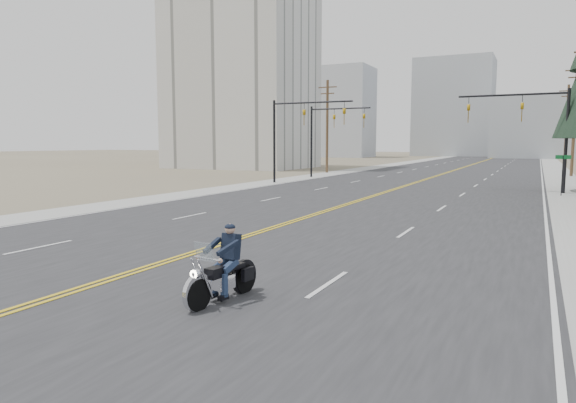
# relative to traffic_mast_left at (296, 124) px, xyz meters

# --- Properties ---
(ground_plane) EXTENTS (400.00, 400.00, 0.00)m
(ground_plane) POSITION_rel_traffic_mast_left_xyz_m (8.98, -32.00, -4.94)
(ground_plane) COLOR #776D56
(ground_plane) RESTS_ON ground
(road) EXTENTS (20.00, 200.00, 0.01)m
(road) POSITION_rel_traffic_mast_left_xyz_m (8.98, 38.00, -4.93)
(road) COLOR #303033
(road) RESTS_ON ground
(sidewalk_left) EXTENTS (3.00, 200.00, 0.01)m
(sidewalk_left) POSITION_rel_traffic_mast_left_xyz_m (-2.52, 38.00, -4.93)
(sidewalk_left) COLOR #A5A5A0
(sidewalk_left) RESTS_ON ground
(sidewalk_right) EXTENTS (3.00, 200.00, 0.01)m
(sidewalk_right) POSITION_rel_traffic_mast_left_xyz_m (20.48, 38.00, -4.93)
(sidewalk_right) COLOR #A5A5A0
(sidewalk_right) RESTS_ON ground
(traffic_mast_left) EXTENTS (7.10, 0.26, 7.00)m
(traffic_mast_left) POSITION_rel_traffic_mast_left_xyz_m (0.00, 0.00, 0.00)
(traffic_mast_left) COLOR black
(traffic_mast_left) RESTS_ON ground
(traffic_mast_right) EXTENTS (7.10, 0.26, 7.00)m
(traffic_mast_right) POSITION_rel_traffic_mast_left_xyz_m (17.95, 0.00, 0.00)
(traffic_mast_right) COLOR black
(traffic_mast_right) RESTS_ON ground
(traffic_mast_far) EXTENTS (6.10, 0.26, 7.00)m
(traffic_mast_far) POSITION_rel_traffic_mast_left_xyz_m (-0.33, 8.00, -0.06)
(traffic_mast_far) COLOR black
(traffic_mast_far) RESTS_ON ground
(street_sign) EXTENTS (0.90, 0.06, 2.62)m
(street_sign) POSITION_rel_traffic_mast_left_xyz_m (19.78, -2.00, -3.13)
(street_sign) COLOR black
(street_sign) RESTS_ON ground
(utility_pole_d) EXTENTS (2.20, 0.30, 11.50)m
(utility_pole_d) POSITION_rel_traffic_mast_left_xyz_m (21.48, 21.00, 1.05)
(utility_pole_d) COLOR brown
(utility_pole_d) RESTS_ON ground
(utility_pole_e) EXTENTS (2.20, 0.30, 11.00)m
(utility_pole_e) POSITION_rel_traffic_mast_left_xyz_m (21.48, 38.00, 0.79)
(utility_pole_e) COLOR brown
(utility_pole_e) RESTS_ON ground
(utility_pole_left) EXTENTS (2.20, 0.30, 10.50)m
(utility_pole_left) POSITION_rel_traffic_mast_left_xyz_m (-3.52, 16.00, 0.54)
(utility_pole_left) COLOR brown
(utility_pole_left) RESTS_ON ground
(apartment_block) EXTENTS (18.00, 14.00, 30.00)m
(apartment_block) POSITION_rel_traffic_mast_left_xyz_m (-19.02, 23.00, 10.06)
(apartment_block) COLOR silver
(apartment_block) RESTS_ON ground
(haze_bldg_a) EXTENTS (14.00, 12.00, 22.00)m
(haze_bldg_a) POSITION_rel_traffic_mast_left_xyz_m (-26.02, 83.00, 6.06)
(haze_bldg_a) COLOR #B7BCC6
(haze_bldg_a) RESTS_ON ground
(haze_bldg_b) EXTENTS (18.00, 14.00, 14.00)m
(haze_bldg_b) POSITION_rel_traffic_mast_left_xyz_m (16.98, 93.00, 2.06)
(haze_bldg_b) COLOR #ADB2B7
(haze_bldg_b) RESTS_ON ground
(haze_bldg_d) EXTENTS (20.00, 15.00, 26.00)m
(haze_bldg_d) POSITION_rel_traffic_mast_left_xyz_m (-3.02, 108.00, 8.06)
(haze_bldg_d) COLOR #ADB2B7
(haze_bldg_d) RESTS_ON ground
(haze_bldg_f) EXTENTS (12.00, 12.00, 16.00)m
(haze_bldg_f) POSITION_rel_traffic_mast_left_xyz_m (-41.02, 98.00, 3.06)
(haze_bldg_f) COLOR #ADB2B7
(haze_bldg_f) RESTS_ON ground
(motorcyclist) EXTENTS (1.16, 2.20, 1.64)m
(motorcyclist) POSITION_rel_traffic_mast_left_xyz_m (12.42, -30.18, -4.11)
(motorcyclist) COLOR black
(motorcyclist) RESTS_ON ground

